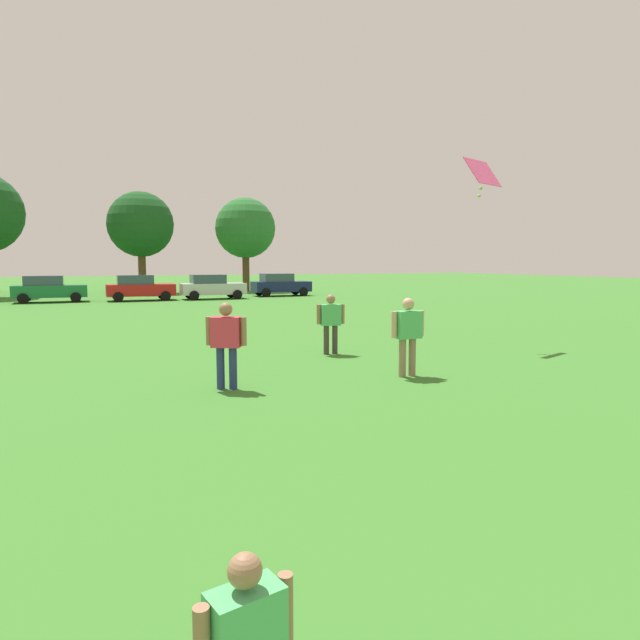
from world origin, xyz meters
The scene contains 11 objects.
ground_plane centered at (0.00, 30.00, 0.00)m, with size 160.00×160.00×0.00m, color #387528.
adult_bystander centered at (4.59, 12.43, 1.03)m, with size 0.83×0.33×1.74m.
bystander_near_trees centered at (0.63, 12.78, 1.03)m, with size 0.73×0.55×1.73m.
bystander_midfield centered at (4.23, 15.76, 0.97)m, with size 0.77×0.40×1.64m.
kite centered at (9.00, 15.48, 5.10)m, with size 1.39×0.97×1.14m.
parked_car_green_0 centered at (-4.11, 40.63, 0.86)m, with size 4.30×2.02×1.68m.
parked_car_red_1 centered at (1.29, 39.95, 0.86)m, with size 4.30×2.02×1.68m.
parked_car_silver_2 centered at (6.01, 39.64, 0.86)m, with size 4.30×2.02×1.68m.
parked_car_navy_3 centered at (11.47, 41.16, 0.86)m, with size 4.30×2.02×1.68m.
tree_right centered at (2.34, 49.37, 5.56)m, with size 5.29×5.29×8.24m.
tree_far_right centered at (10.88, 48.54, 5.43)m, with size 5.16×5.16×8.04m.
Camera 1 is at (-1.85, 2.25, 2.51)m, focal length 30.64 mm.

